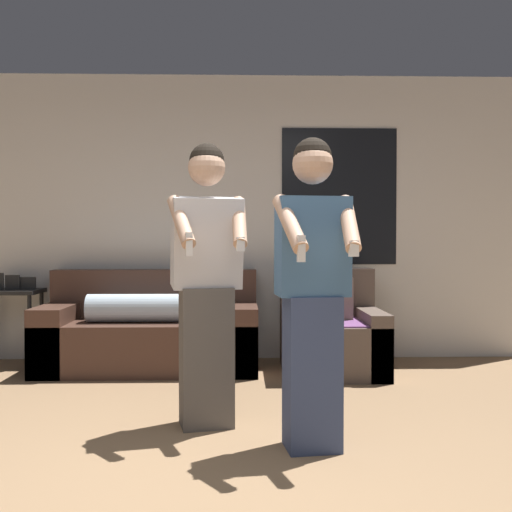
{
  "coord_description": "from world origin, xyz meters",
  "views": [
    {
      "loc": [
        0.15,
        -2.49,
        1.12
      ],
      "look_at": [
        0.24,
        0.92,
        1.04
      ],
      "focal_mm": 42.0,
      "sensor_mm": 36.0,
      "label": 1
    }
  ],
  "objects_px": {
    "armchair": "(331,336)",
    "person_right": "(313,289)",
    "side_table": "(13,302)",
    "person_left": "(207,282)",
    "couch": "(151,333)"
  },
  "relations": [
    {
      "from": "armchair",
      "to": "person_right",
      "type": "height_order",
      "value": "person_right"
    },
    {
      "from": "side_table",
      "to": "person_left",
      "type": "bearing_deg",
      "value": -45.22
    },
    {
      "from": "armchair",
      "to": "side_table",
      "type": "bearing_deg",
      "value": 172.43
    },
    {
      "from": "side_table",
      "to": "person_right",
      "type": "height_order",
      "value": "person_right"
    },
    {
      "from": "armchair",
      "to": "person_left",
      "type": "height_order",
      "value": "person_left"
    },
    {
      "from": "couch",
      "to": "armchair",
      "type": "bearing_deg",
      "value": -6.23
    },
    {
      "from": "side_table",
      "to": "person_left",
      "type": "distance_m",
      "value": 2.67
    },
    {
      "from": "person_right",
      "to": "person_left",
      "type": "bearing_deg",
      "value": 145.25
    },
    {
      "from": "couch",
      "to": "armchair",
      "type": "distance_m",
      "value": 1.58
    },
    {
      "from": "side_table",
      "to": "person_right",
      "type": "distance_m",
      "value": 3.37
    },
    {
      "from": "armchair",
      "to": "person_right",
      "type": "distance_m",
      "value": 2.03
    },
    {
      "from": "couch",
      "to": "person_left",
      "type": "xyz_separation_m",
      "value": [
        0.59,
        -1.67,
        0.56
      ]
    },
    {
      "from": "couch",
      "to": "person_left",
      "type": "relative_size",
      "value": 1.1
    },
    {
      "from": "person_right",
      "to": "side_table",
      "type": "bearing_deg",
      "value": 137.01
    },
    {
      "from": "person_left",
      "to": "person_right",
      "type": "distance_m",
      "value": 0.72
    }
  ]
}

